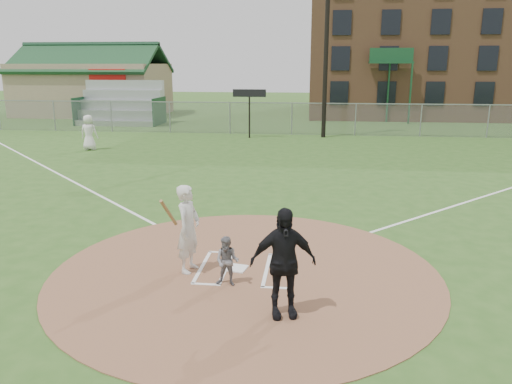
# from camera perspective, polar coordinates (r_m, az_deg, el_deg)

# --- Properties ---
(ground) EXTENTS (140.00, 140.00, 0.00)m
(ground) POSITION_cam_1_polar(r_m,az_deg,el_deg) (11.03, -1.20, -9.16)
(ground) COLOR #2F551D
(ground) RESTS_ON ground
(dirt_circle) EXTENTS (8.40, 8.40, 0.02)m
(dirt_circle) POSITION_cam_1_polar(r_m,az_deg,el_deg) (11.03, -1.21, -9.11)
(dirt_circle) COLOR #8F6043
(dirt_circle) RESTS_ON ground
(home_plate) EXTENTS (0.50, 0.50, 0.03)m
(home_plate) POSITION_cam_1_polar(r_m,az_deg,el_deg) (11.15, -2.22, -8.70)
(home_plate) COLOR white
(home_plate) RESTS_ON dirt_circle
(foul_line_third) EXTENTS (17.04, 17.04, 0.01)m
(foul_line_third) POSITION_cam_1_polar(r_m,az_deg,el_deg) (22.11, -21.61, 1.92)
(foul_line_third) COLOR white
(foul_line_third) RESTS_ON ground
(catcher) EXTENTS (0.55, 0.45, 1.04)m
(catcher) POSITION_cam_1_polar(r_m,az_deg,el_deg) (10.20, -3.30, -7.92)
(catcher) COLOR slate
(catcher) RESTS_ON dirt_circle
(umpire) EXTENTS (1.26, 0.76, 2.01)m
(umpire) POSITION_cam_1_polar(r_m,az_deg,el_deg) (8.86, 3.10, -8.06)
(umpire) COLOR black
(umpire) RESTS_ON dirt_circle
(ondeck_player) EXTENTS (0.90, 0.58, 1.84)m
(ondeck_player) POSITION_cam_1_polar(r_m,az_deg,el_deg) (27.71, -18.56, 6.47)
(ondeck_player) COLOR silver
(ondeck_player) RESTS_ON ground
(batters_boxes) EXTENTS (2.08, 1.88, 0.01)m
(batters_boxes) POSITION_cam_1_polar(r_m,az_deg,el_deg) (11.16, -1.10, -8.73)
(batters_boxes) COLOR white
(batters_boxes) RESTS_ON dirt_circle
(batter_at_plate) EXTENTS (0.70, 1.09, 1.93)m
(batter_at_plate) POSITION_cam_1_polar(r_m,az_deg,el_deg) (10.83, -7.75, -4.16)
(batter_at_plate) COLOR silver
(batter_at_plate) RESTS_ON dirt_circle
(outfield_fence) EXTENTS (56.08, 0.08, 2.03)m
(outfield_fence) POSITION_cam_1_polar(r_m,az_deg,el_deg) (32.22, 4.12, 8.37)
(outfield_fence) COLOR slate
(outfield_fence) RESTS_ON ground
(bleachers) EXTENTS (6.08, 3.20, 3.20)m
(bleachers) POSITION_cam_1_polar(r_m,az_deg,el_deg) (39.07, -15.28, 9.82)
(bleachers) COLOR #B7BABF
(bleachers) RESTS_ON ground
(clubhouse) EXTENTS (12.20, 8.71, 6.23)m
(clubhouse) POSITION_cam_1_polar(r_m,az_deg,el_deg) (47.22, -18.03, 11.32)
(clubhouse) COLOR tan
(clubhouse) RESTS_ON ground
(brick_warehouse) EXTENTS (30.00, 17.17, 15.00)m
(brick_warehouse) POSITION_cam_1_polar(r_m,az_deg,el_deg) (50.25, 24.58, 16.74)
(brick_warehouse) COLOR brown
(brick_warehouse) RESTS_ON ground
(light_pole) EXTENTS (1.20, 0.30, 12.22)m
(light_pole) POSITION_cam_1_polar(r_m,az_deg,el_deg) (31.10, 8.11, 18.37)
(light_pole) COLOR black
(light_pole) RESTS_ON ground
(scoreboard_sign) EXTENTS (2.00, 0.10, 2.93)m
(scoreboard_sign) POSITION_cam_1_polar(r_m,az_deg,el_deg) (30.53, -0.76, 10.65)
(scoreboard_sign) COLOR black
(scoreboard_sign) RESTS_ON ground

